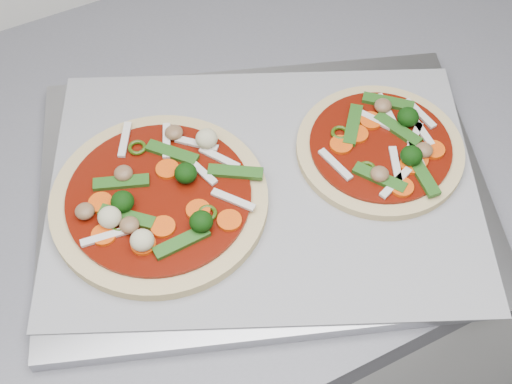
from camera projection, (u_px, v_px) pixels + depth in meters
name	position (u px, v px, depth m)	size (l,w,h in m)	color
base_cabinet	(362.00, 261.00, 1.26)	(3.60, 0.60, 0.86)	silver
countertop	(405.00, 83.00, 0.90)	(3.60, 0.60, 0.04)	slate
baking_tray	(263.00, 189.00, 0.77)	(0.47, 0.35, 0.02)	#9C9CA2
parchment	(263.00, 185.00, 0.76)	(0.45, 0.33, 0.00)	#9C9DA2
pizza_left	(159.00, 199.00, 0.74)	(0.23, 0.23, 0.04)	tan
pizza_right	(383.00, 147.00, 0.78)	(0.26, 0.26, 0.03)	tan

